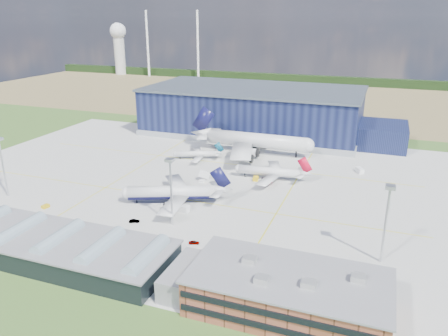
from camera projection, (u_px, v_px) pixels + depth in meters
ground at (184, 189)px, 173.63m from camera, size 600.00×600.00×0.00m
apron at (194, 180)px, 182.46m from camera, size 220.00×160.00×0.08m
farmland at (296, 97)px, 368.17m from camera, size 600.00×220.00×0.01m
treeline at (312, 79)px, 437.58m from camera, size 600.00×8.00×8.00m
horizon_dressing at (141, 44)px, 485.33m from camera, size 440.20×18.00×70.00m
hangar at (258, 113)px, 252.68m from camera, size 145.00×62.00×26.10m
ops_building at (288, 292)px, 100.93m from camera, size 46.00×23.00×10.90m
glass_concourse at (70, 249)px, 121.46m from camera, size 78.00×23.00×8.60m
light_mast_west at (1, 157)px, 161.66m from camera, size 2.60×2.60×23.00m
light_mast_center at (171, 181)px, 138.69m from camera, size 2.60×2.60×23.00m
light_mast_east at (387, 211)px, 117.37m from camera, size 2.60×2.60×23.00m
airliner_navy at (171, 186)px, 158.51m from camera, size 53.19×52.72×13.33m
airliner_red at (269, 167)px, 181.78m from camera, size 35.84×35.18×10.84m
airliner_widebody at (256, 133)px, 214.33m from camera, size 64.56×63.16×21.02m
airliner_regional at (196, 151)px, 207.92m from camera, size 32.21×31.90×8.15m
gse_tug_b at (45, 206)px, 156.22m from camera, size 2.20×2.90×1.14m
gse_van_a at (181, 208)px, 153.30m from camera, size 5.85×2.99×2.46m
gse_van_b at (360, 170)px, 190.94m from camera, size 4.17×5.23×2.18m
gse_tug_c at (256, 179)px, 182.14m from camera, size 2.76×3.83×1.53m
gse_van_c at (221, 258)px, 121.70m from camera, size 5.72×4.26×2.48m
airstair at (204, 177)px, 182.03m from camera, size 3.16×5.15×3.08m
car_a at (194, 242)px, 131.59m from camera, size 3.44×2.33×1.09m
car_b at (134, 221)px, 145.15m from camera, size 3.62×2.52×1.13m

